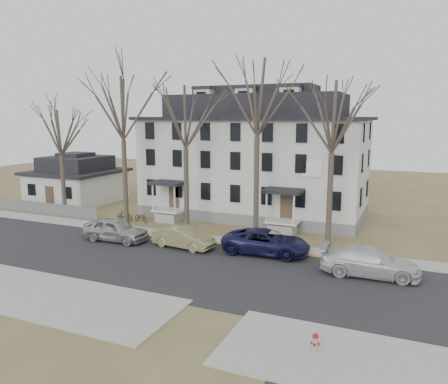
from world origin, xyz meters
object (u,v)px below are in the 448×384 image
at_px(tree_mid_right, 333,112).
at_px(car_white, 370,263).
at_px(small_house, 77,181).
at_px(tree_far_left, 122,104).
at_px(car_silver, 116,230).
at_px(boarding_house, 255,158).
at_px(car_tan, 183,238).
at_px(bicycle_right, 124,216).
at_px(tree_mid_left, 185,112).
at_px(car_navy, 266,243).
at_px(tree_center, 258,91).
at_px(tree_bungalow, 60,129).
at_px(fire_hydrant, 315,343).
at_px(bicycle_left, 141,218).

xyz_separation_m(tree_mid_right, car_white, (3.31, -4.94, -8.78)).
relative_size(small_house, tree_far_left, 0.63).
relative_size(tree_far_left, car_silver, 2.73).
bearing_deg(boarding_house, small_house, -174.41).
xyz_separation_m(car_tan, bicycle_right, (-8.83, 5.12, -0.26)).
bearing_deg(small_house, tree_mid_left, -20.03).
height_order(small_house, car_tan, small_house).
height_order(small_house, bicycle_right, small_house).
height_order(tree_mid_right, car_navy, tree_mid_right).
bearing_deg(tree_center, car_white, -29.28).
xyz_separation_m(tree_mid_left, car_silver, (-3.40, -4.93, -8.75)).
distance_m(tree_mid_left, car_silver, 10.60).
distance_m(boarding_house, small_house, 20.34).
bearing_deg(boarding_house, car_navy, -66.80).
relative_size(boarding_house, bicycle_right, 12.60).
bearing_deg(car_navy, car_tan, 97.04).
bearing_deg(tree_bungalow, boarding_house, 27.01).
bearing_deg(tree_center, tree_mid_left, 180.00).
bearing_deg(tree_bungalow, car_white, -10.07).
bearing_deg(fire_hydrant, small_house, 145.73).
xyz_separation_m(small_house, tree_mid_right, (28.50, -6.20, 7.35)).
relative_size(bicycle_left, fire_hydrant, 1.90).
xyz_separation_m(small_house, fire_hydrant, (30.69, -20.91, -1.82)).
relative_size(small_house, bicycle_left, 5.43).
distance_m(tree_far_left, tree_center, 12.02).
bearing_deg(boarding_house, car_silver, -116.06).
bearing_deg(car_tan, tree_mid_left, 31.74).
xyz_separation_m(small_house, tree_far_left, (11.00, -6.20, 8.09)).
height_order(car_white, bicycle_right, car_white).
height_order(boarding_house, car_tan, boarding_house).
relative_size(tree_mid_right, bicycle_right, 7.72).
bearing_deg(tree_far_left, tree_mid_right, 0.00).
xyz_separation_m(tree_mid_left, tree_mid_right, (11.50, 0.00, 0.00)).
bearing_deg(tree_bungalow, tree_center, 0.00).
bearing_deg(car_tan, tree_mid_right, -58.39).
relative_size(tree_far_left, car_white, 2.42).
xyz_separation_m(small_house, tree_center, (23.00, -6.20, 8.84)).
height_order(car_silver, fire_hydrant, car_silver).
bearing_deg(car_silver, bicycle_left, 14.80).
distance_m(boarding_house, bicycle_right, 13.20).
bearing_deg(car_silver, tree_mid_right, -73.18).
relative_size(car_tan, car_white, 0.81).
relative_size(small_house, car_silver, 1.73).
relative_size(boarding_house, tree_mid_right, 1.63).
relative_size(tree_mid_left, tree_center, 0.87).
bearing_deg(fire_hydrant, tree_far_left, 143.23).
xyz_separation_m(car_silver, car_tan, (5.50, 0.49, -0.10)).
bearing_deg(small_house, car_white, -19.30).
bearing_deg(car_white, car_silver, 86.18).
height_order(boarding_house, fire_hydrant, boarding_house).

